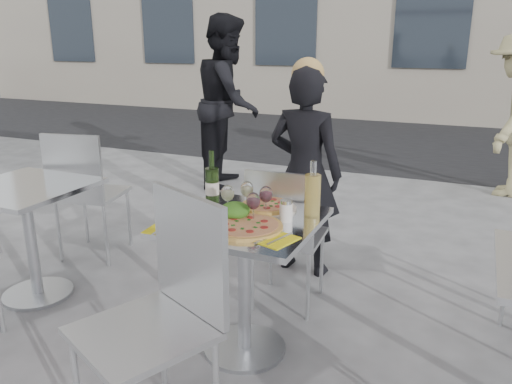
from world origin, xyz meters
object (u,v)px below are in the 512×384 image
at_px(side_chair_lfar, 84,186).
at_px(wineglass_red_b, 266,195).
at_px(side_table_left, 28,218).
at_px(wineglass_white_b, 247,190).
at_px(sugar_shaker, 286,211).
at_px(salad_plate, 235,212).
at_px(wineglass_red_a, 253,202).
at_px(pizza_near, 246,226).
at_px(wine_bottle, 212,184).
at_px(woman_diner, 305,173).
at_px(wineglass_white_a, 228,194).
at_px(pedestrian_a, 229,102).
at_px(chair_far, 284,228).
at_px(carafe, 312,195).
at_px(chair_near, 165,302).
at_px(pizza_far, 267,207).
at_px(napkin_left, 167,229).
at_px(napkin_right, 274,238).
at_px(main_table, 244,258).

distance_m(side_chair_lfar, wineglass_red_b, 1.76).
distance_m(side_table_left, wineglass_white_b, 1.50).
relative_size(sugar_shaker, wineglass_white_b, 0.68).
distance_m(salad_plate, wineglass_red_a, 0.13).
bearing_deg(pizza_near, wine_bottle, 140.61).
xyz_separation_m(woman_diner, wineglass_white_a, (-0.06, -1.06, 0.13)).
height_order(pedestrian_a, wineglass_white_b, pedestrian_a).
height_order(side_chair_lfar, wineglass_red_a, side_chair_lfar).
bearing_deg(chair_far, wineglass_white_b, 74.30).
distance_m(pizza_near, salad_plate, 0.15).
bearing_deg(carafe, chair_near, -112.74).
bearing_deg(carafe, wineglass_white_a, -161.07).
relative_size(pedestrian_a, carafe, 6.53).
distance_m(chair_far, pizza_far, 0.39).
bearing_deg(salad_plate, wine_bottle, 142.69).
xyz_separation_m(salad_plate, napkin_left, (-0.23, -0.26, -0.03)).
height_order(chair_near, wineglass_white_b, chair_near).
bearing_deg(wineglass_red_b, salad_plate, -140.06).
bearing_deg(carafe, wineglass_red_b, -160.13).
distance_m(sugar_shaker, wineglass_white_a, 0.31).
bearing_deg(pedestrian_a, chair_near, -173.29).
xyz_separation_m(salad_plate, wineglass_white_b, (-0.00, 0.15, 0.07)).
xyz_separation_m(chair_far, woman_diner, (-0.08, 0.59, 0.19)).
distance_m(pizza_near, carafe, 0.38).
bearing_deg(side_table_left, pizza_near, -4.14).
distance_m(pizza_far, carafe, 0.27).
bearing_deg(wineglass_red_a, side_table_left, 178.70).
distance_m(carafe, napkin_left, 0.73).
bearing_deg(pizza_far, carafe, -3.96).
relative_size(woman_diner, pizza_near, 4.11).
relative_size(side_table_left, pedestrian_a, 0.40).
distance_m(pizza_near, napkin_right, 0.18).
bearing_deg(salad_plate, pizza_near, -43.32).
distance_m(woman_diner, wineglass_red_b, 1.01).
distance_m(woman_diner, sugar_shaker, 1.06).
relative_size(woman_diner, napkin_right, 6.47).
relative_size(napkin_left, napkin_right, 0.89).
bearing_deg(side_table_left, main_table, 0.00).
distance_m(main_table, wine_bottle, 0.44).
bearing_deg(chair_far, wineglass_red_b, 93.36).
bearing_deg(woman_diner, main_table, 96.55).
height_order(chair_far, wineglass_red_b, wineglass_red_b).
relative_size(side_chair_lfar, wineglass_red_b, 6.24).
xyz_separation_m(chair_near, napkin_left, (-0.23, 0.38, 0.14)).
bearing_deg(chair_far, salad_plate, 78.19).
height_order(chair_far, wineglass_white_a, wineglass_white_a).
height_order(wine_bottle, napkin_left, wine_bottle).
xyz_separation_m(wineglass_red_a, napkin_left, (-0.34, -0.23, -0.11)).
distance_m(carafe, sugar_shaker, 0.16).
relative_size(side_chair_lfar, sugar_shaker, 9.18).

